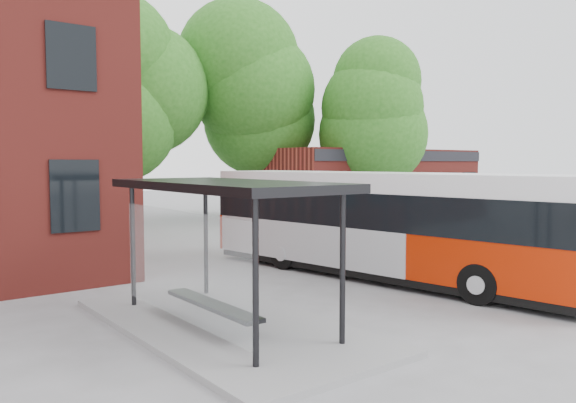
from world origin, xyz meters
TOP-DOWN VIEW (x-y plane):
  - ground at (0.00, 0.00)m, footprint 100.00×100.00m
  - shop_row at (15.00, 14.00)m, footprint 14.00×6.20m
  - bus_shelter at (-4.50, -1.00)m, footprint 3.60×7.00m
  - bike_rail at (9.28, 10.00)m, footprint 5.20×0.10m
  - tree_1 at (1.00, 17.00)m, footprint 7.92×7.92m
  - tree_2 at (8.00, 16.00)m, footprint 7.92×7.92m
  - tree_3 at (13.00, 12.00)m, footprint 7.04×7.04m
  - city_bus at (1.54, 0.44)m, footprint 4.12×11.82m
  - bicycle_1 at (8.24, 10.80)m, footprint 1.63×0.59m
  - bicycle_2 at (8.14, 10.87)m, footprint 1.69×1.15m
  - bicycle_3 at (8.41, 10.17)m, footprint 1.85×0.54m
  - bicycle_4 at (9.89, 9.48)m, footprint 1.79×1.11m
  - bicycle_5 at (9.58, 10.48)m, footprint 1.80×0.60m
  - bicycle_6 at (10.68, 10.78)m, footprint 1.71×0.61m

SIDE VIEW (x-z plane):
  - ground at x=0.00m, z-range 0.00..0.00m
  - bike_rail at x=9.28m, z-range 0.00..0.38m
  - bicycle_2 at x=8.14m, z-range 0.00..0.84m
  - bicycle_4 at x=9.89m, z-range 0.00..0.89m
  - bicycle_6 at x=10.68m, z-range 0.00..0.90m
  - bicycle_1 at x=8.24m, z-range 0.00..0.96m
  - bicycle_5 at x=9.58m, z-range 0.00..1.07m
  - bicycle_3 at x=8.41m, z-range 0.00..1.11m
  - bus_shelter at x=-4.50m, z-range 0.00..2.90m
  - city_bus at x=1.54m, z-range 0.00..2.94m
  - shop_row at x=15.00m, z-range 0.00..4.00m
  - tree_3 at x=13.00m, z-range 0.00..9.28m
  - tree_1 at x=1.00m, z-range 0.00..10.40m
  - tree_2 at x=8.00m, z-range 0.00..11.00m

